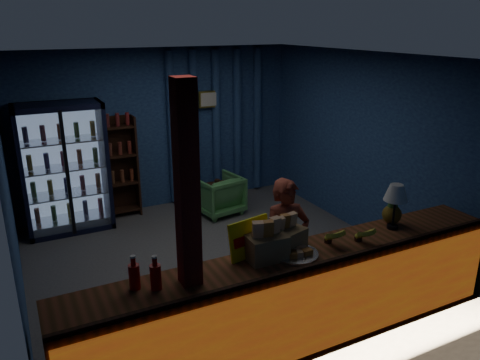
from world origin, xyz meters
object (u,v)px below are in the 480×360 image
object	(u,v)px
shopkeeper	(286,244)
pastry_tray	(295,252)
green_chair	(218,195)
table_lamp	(396,194)

from	to	relation	value
shopkeeper	pastry_tray	size ratio (longest dim) A/B	3.32
green_chair	pastry_tray	size ratio (longest dim) A/B	1.58
shopkeeper	table_lamp	bearing A→B (deg)	-25.53
green_chair	table_lamp	distance (m)	3.46
shopkeeper	pastry_tray	xyz separation A→B (m)	(-0.29, -0.60, 0.25)
green_chair	table_lamp	world-z (taller)	table_lamp
shopkeeper	green_chair	xyz separation A→B (m)	(0.43, 2.70, -0.41)
green_chair	table_lamp	size ratio (longest dim) A/B	1.45
pastry_tray	table_lamp	world-z (taller)	table_lamp
pastry_tray	shopkeeper	bearing A→B (deg)	64.16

